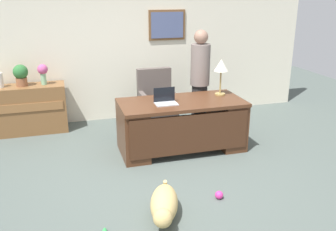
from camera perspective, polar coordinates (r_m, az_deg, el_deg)
ground_plane at (r=4.99m, az=-0.18°, el=-9.37°), size 12.00×12.00×0.00m
back_wall at (r=7.01m, az=-6.19°, el=10.49°), size 7.00×0.16×2.70m
desk at (r=5.63m, az=2.15°, el=-1.29°), size 1.86×0.88×0.78m
credenza at (r=6.79m, az=-20.77°, el=0.91°), size 1.30×0.50×0.82m
armchair at (r=6.50m, az=-1.76°, el=1.99°), size 0.60×0.59×1.05m
person_standing at (r=6.26m, az=4.90°, el=5.34°), size 0.32×0.32×1.74m
dog_lying at (r=4.12m, az=-0.61°, el=-13.52°), size 0.49×0.81×0.30m
laptop at (r=5.41m, az=-0.42°, el=2.44°), size 0.32×0.22×0.23m
desk_lamp at (r=5.82m, az=8.14°, el=7.29°), size 0.22×0.22×0.56m
vase_with_flowers at (r=6.61m, az=-18.62°, el=6.39°), size 0.17×0.17×0.35m
potted_plant at (r=6.64m, az=-21.62°, el=5.89°), size 0.24×0.24×0.36m
dog_toy_ball at (r=4.54m, az=7.82°, el=-11.96°), size 0.10×0.10×0.10m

